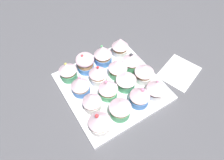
{
  "coord_description": "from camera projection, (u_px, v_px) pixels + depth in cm",
  "views": [
    {
      "loc": [
        21.27,
        33.72,
        57.64
      ],
      "look_at": [
        0.0,
        0.0,
        4.2
      ],
      "focal_mm": 33.05,
      "sensor_mm": 36.0,
      "label": 1
    }
  ],
  "objects": [
    {
      "name": "ground_plane",
      "position": [
        112.0,
        90.0,
        0.71
      ],
      "size": [
        180.0,
        180.0,
        3.0
      ],
      "primitive_type": "cube",
      "color": "#4C4C51"
    },
    {
      "name": "baking_tray",
      "position": [
        112.0,
        86.0,
        0.7
      ],
      "size": [
        30.88,
        30.88,
        1.2
      ],
      "color": "silver",
      "rests_on": "ground_plane"
    },
    {
      "name": "cupcake_0",
      "position": [
        120.0,
        46.0,
        0.75
      ],
      "size": [
        6.07,
        6.07,
        7.36
      ],
      "color": "white",
      "rests_on": "baking_tray"
    },
    {
      "name": "cupcake_1",
      "position": [
        103.0,
        55.0,
        0.72
      ],
      "size": [
        6.28,
        6.28,
        7.87
      ],
      "color": "#477AC6",
      "rests_on": "baking_tray"
    },
    {
      "name": "cupcake_2",
      "position": [
        85.0,
        63.0,
        0.7
      ],
      "size": [
        6.31,
        6.31,
        7.4
      ],
      "color": "#477AC6",
      "rests_on": "baking_tray"
    },
    {
      "name": "cupcake_3",
      "position": [
        68.0,
        71.0,
        0.68
      ],
      "size": [
        5.98,
        5.98,
        7.18
      ],
      "color": "#4C9E6B",
      "rests_on": "baking_tray"
    },
    {
      "name": "cupcake_4",
      "position": [
        132.0,
        61.0,
        0.71
      ],
      "size": [
        6.37,
        6.37,
        6.95
      ],
      "color": "#4C9E6B",
      "rests_on": "baking_tray"
    },
    {
      "name": "cupcake_5",
      "position": [
        118.0,
        67.0,
        0.69
      ],
      "size": [
        6.44,
        6.44,
        7.44
      ],
      "color": "#4C9E6B",
      "rests_on": "baking_tray"
    },
    {
      "name": "cupcake_6",
      "position": [
        98.0,
        73.0,
        0.67
      ],
      "size": [
        5.99,
        5.99,
        7.92
      ],
      "color": "white",
      "rests_on": "baking_tray"
    },
    {
      "name": "cupcake_7",
      "position": [
        80.0,
        85.0,
        0.65
      ],
      "size": [
        6.02,
        6.02,
        7.35
      ],
      "color": "#477AC6",
      "rests_on": "baking_tray"
    },
    {
      "name": "cupcake_8",
      "position": [
        144.0,
        72.0,
        0.68
      ],
      "size": [
        6.37,
        6.37,
        7.21
      ],
      "color": "white",
      "rests_on": "baking_tray"
    },
    {
      "name": "cupcake_9",
      "position": [
        126.0,
        80.0,
        0.66
      ],
      "size": [
        6.63,
        6.63,
        6.62
      ],
      "color": "#4C9E6B",
      "rests_on": "baking_tray"
    },
    {
      "name": "cupcake_10",
      "position": [
        108.0,
        88.0,
        0.64
      ],
      "size": [
        6.19,
        6.19,
        7.85
      ],
      "color": "#4C9E6B",
      "rests_on": "baking_tray"
    },
    {
      "name": "cupcake_11",
      "position": [
        92.0,
        102.0,
        0.61
      ],
      "size": [
        5.79,
        5.79,
        7.22
      ],
      "color": "white",
      "rests_on": "baking_tray"
    },
    {
      "name": "cupcake_12",
      "position": [
        157.0,
        88.0,
        0.64
      ],
      "size": [
        6.33,
        6.33,
        6.99
      ],
      "color": "white",
      "rests_on": "baking_tray"
    },
    {
      "name": "cupcake_13",
      "position": [
        140.0,
        96.0,
        0.62
      ],
      "size": [
        6.26,
        6.26,
        7.61
      ],
      "color": "#477AC6",
      "rests_on": "baking_tray"
    },
    {
      "name": "cupcake_14",
      "position": [
        120.0,
        108.0,
        0.6
      ],
      "size": [
        6.55,
        6.55,
        7.43
      ],
      "color": "#4C9E6B",
      "rests_on": "baking_tray"
    },
    {
      "name": "cupcake_15",
      "position": [
        100.0,
        122.0,
        0.57
      ],
      "size": [
        6.5,
        6.5,
        8.02
      ],
      "color": "white",
      "rests_on": "baking_tray"
    },
    {
      "name": "napkin",
      "position": [
        179.0,
        72.0,
        0.74
      ],
      "size": [
        16.63,
        15.11,
        0.6
      ],
      "primitive_type": "cube",
      "rotation": [
        0.0,
        0.0,
        0.33
      ],
      "color": "white",
      "rests_on": "ground_plane"
    }
  ]
}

